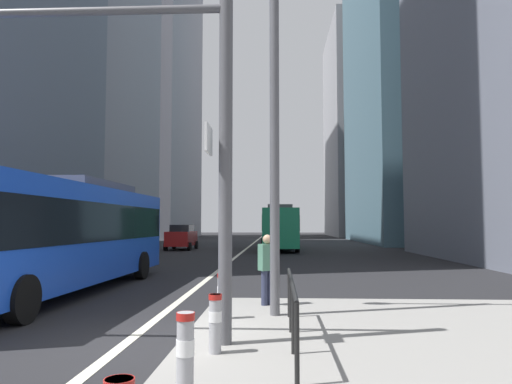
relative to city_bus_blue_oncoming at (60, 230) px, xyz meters
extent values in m
plane|color=black|center=(3.71, 14.71, -1.84)|extent=(160.00, 160.00, 0.00)
cube|color=gray|center=(9.21, -6.29, -1.76)|extent=(9.00, 10.00, 0.15)
cube|color=beige|center=(3.71, 24.71, -1.83)|extent=(0.20, 80.00, 0.01)
cube|color=gray|center=(-12.29, 29.51, 16.41)|extent=(10.42, 18.25, 36.50)
cube|color=gray|center=(-12.29, 53.97, 23.92)|extent=(11.20, 22.56, 51.52)
cube|color=slate|center=(20.71, 38.49, 23.29)|extent=(10.96, 22.93, 50.25)
cube|color=#9E9EA3|center=(20.71, 64.89, 15.40)|extent=(11.55, 20.90, 34.47)
cube|color=blue|center=(0.00, -0.03, -0.11)|extent=(2.75, 12.15, 2.75)
cube|color=black|center=(0.00, -0.03, 0.23)|extent=(2.78, 11.91, 1.10)
cube|color=#4C4C51|center=(0.04, 1.78, 1.41)|extent=(1.84, 4.39, 0.30)
cylinder|color=black|center=(1.12, -3.93, -1.34)|extent=(0.32, 1.01, 1.00)
cylinder|color=black|center=(1.28, 3.81, -1.34)|extent=(0.32, 1.01, 1.00)
cylinder|color=black|center=(-1.12, 3.86, -1.34)|extent=(0.32, 1.01, 1.00)
cube|color=#198456|center=(6.36, 23.50, -0.11)|extent=(2.70, 11.19, 2.75)
cube|color=black|center=(6.36, 23.50, 0.23)|extent=(2.74, 10.96, 1.10)
cube|color=#4C4C51|center=(6.39, 21.83, 1.41)|extent=(1.82, 4.04, 0.30)
cylinder|color=black|center=(5.10, 27.04, -1.34)|extent=(0.32, 1.01, 1.00)
cylinder|color=black|center=(7.50, 27.09, -1.34)|extent=(0.32, 1.01, 1.00)
cylinder|color=black|center=(5.23, 19.91, -1.34)|extent=(0.32, 1.01, 1.00)
cylinder|color=black|center=(7.63, 19.96, -1.34)|extent=(0.32, 1.01, 1.00)
cube|color=maroon|center=(-1.27, 23.16, -0.97)|extent=(1.81, 4.07, 1.10)
cube|color=black|center=(-1.26, 23.31, -0.16)|extent=(1.51, 2.20, 0.52)
cylinder|color=black|center=(-0.37, 21.78, -1.52)|extent=(0.22, 0.64, 0.64)
cylinder|color=black|center=(-2.19, 21.79, -1.52)|extent=(0.22, 0.64, 0.64)
cylinder|color=black|center=(-0.35, 24.53, -1.52)|extent=(0.22, 0.64, 0.64)
cylinder|color=black|center=(-2.17, 24.55, -1.52)|extent=(0.22, 0.64, 0.64)
cube|color=#232838|center=(5.83, 34.04, -0.97)|extent=(1.81, 4.41, 1.10)
cube|color=black|center=(5.83, 33.89, -0.16)|extent=(1.51, 2.38, 0.52)
cylinder|color=black|center=(4.90, 35.52, -1.52)|extent=(0.22, 0.64, 0.64)
cylinder|color=black|center=(6.72, 35.54, -1.52)|extent=(0.22, 0.64, 0.64)
cylinder|color=black|center=(4.93, 32.54, -1.52)|extent=(0.22, 0.64, 0.64)
cylinder|color=black|center=(6.75, 32.55, -1.52)|extent=(0.22, 0.64, 0.64)
cube|color=black|center=(7.80, 53.72, -0.97)|extent=(1.78, 4.22, 1.10)
cube|color=black|center=(7.80, 53.57, -0.16)|extent=(1.50, 2.28, 0.52)
cylinder|color=black|center=(6.89, 55.15, -1.52)|extent=(0.22, 0.64, 0.64)
cylinder|color=black|center=(8.71, 55.15, -1.52)|extent=(0.22, 0.64, 0.64)
cylinder|color=black|center=(6.89, 52.28, -1.52)|extent=(0.22, 0.64, 0.64)
cylinder|color=black|center=(8.71, 52.28, -1.52)|extent=(0.22, 0.64, 0.64)
cylinder|color=#515156|center=(5.45, -5.84, 1.31)|extent=(0.22, 0.22, 6.00)
cylinder|color=#515156|center=(2.49, -5.84, 3.71)|extent=(5.91, 0.14, 0.14)
cube|color=white|center=(5.20, -6.02, 1.51)|extent=(0.04, 0.60, 0.44)
cylinder|color=#56565B|center=(6.22, -3.50, 2.31)|extent=(0.20, 0.20, 8.00)
cylinder|color=#99999E|center=(5.32, -8.33, -1.21)|extent=(0.18, 0.18, 0.95)
cylinder|color=white|center=(5.32, -8.33, -1.10)|extent=(0.19, 0.19, 0.17)
cylinder|color=#B21E19|center=(5.32, -8.33, -0.78)|extent=(0.20, 0.20, 0.08)
cylinder|color=#99999E|center=(5.37, -6.38, -1.26)|extent=(0.18, 0.18, 0.85)
cylinder|color=white|center=(5.37, -6.38, -1.16)|extent=(0.19, 0.19, 0.15)
cylinder|color=#B21E19|center=(5.37, -6.38, -0.88)|extent=(0.20, 0.20, 0.08)
cylinder|color=#99999E|center=(5.17, -3.90, -1.24)|extent=(0.18, 0.18, 0.89)
cylinder|color=white|center=(5.17, -3.90, -1.14)|extent=(0.19, 0.19, 0.16)
cylinder|color=#B21E19|center=(5.17, -3.90, -0.84)|extent=(0.20, 0.20, 0.08)
cylinder|color=black|center=(6.51, -7.70, -1.21)|extent=(0.06, 0.06, 0.95)
cylinder|color=black|center=(6.51, -6.36, -1.21)|extent=(0.06, 0.06, 0.95)
cylinder|color=black|center=(6.51, -5.01, -1.21)|extent=(0.06, 0.06, 0.95)
cylinder|color=black|center=(6.51, -3.67, -1.21)|extent=(0.06, 0.06, 0.95)
cylinder|color=black|center=(6.51, -5.68, -0.74)|extent=(0.06, 4.04, 0.06)
cylinder|color=#2D334C|center=(6.10, -2.26, -1.29)|extent=(0.15, 0.15, 0.79)
cylinder|color=#2D334C|center=(5.97, -2.34, -1.29)|extent=(0.15, 0.15, 0.79)
cube|color=#4C7F66|center=(6.04, -2.30, -0.59)|extent=(0.45, 0.40, 0.61)
sphere|color=tan|center=(6.04, -2.30, -0.17)|extent=(0.22, 0.22, 0.22)
camera|label=1|loc=(6.29, -13.27, 0.19)|focal=32.92mm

